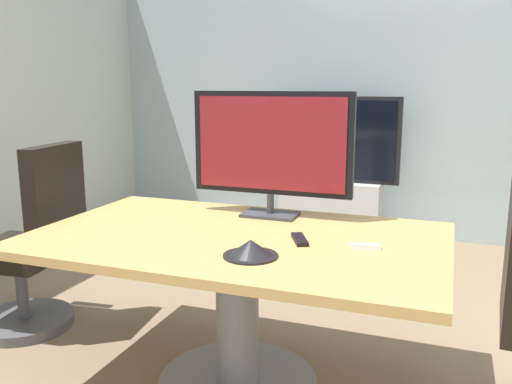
{
  "coord_description": "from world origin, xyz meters",
  "views": [
    {
      "loc": [
        0.76,
        -1.94,
        1.42
      ],
      "look_at": [
        -0.14,
        0.46,
        0.89
      ],
      "focal_mm": 37.4,
      "sensor_mm": 36.0,
      "label": 1
    }
  ],
  "objects_px": {
    "conference_table": "(237,276)",
    "office_chair_left": "(33,254)",
    "wall_display_unit": "(331,192)",
    "conference_phone": "(251,249)",
    "tv_monitor": "(271,147)",
    "remote_control": "(300,239)"
  },
  "relations": [
    {
      "from": "conference_table",
      "to": "office_chair_left",
      "type": "xyz_separation_m",
      "value": [
        -1.33,
        0.15,
        -0.09
      ]
    },
    {
      "from": "conference_phone",
      "to": "tv_monitor",
      "type": "bearing_deg",
      "value": 102.02
    },
    {
      "from": "office_chair_left",
      "to": "wall_display_unit",
      "type": "height_order",
      "value": "wall_display_unit"
    },
    {
      "from": "conference_phone",
      "to": "remote_control",
      "type": "relative_size",
      "value": 1.29
    },
    {
      "from": "tv_monitor",
      "to": "conference_phone",
      "type": "bearing_deg",
      "value": -77.98
    },
    {
      "from": "conference_table",
      "to": "tv_monitor",
      "type": "height_order",
      "value": "tv_monitor"
    },
    {
      "from": "conference_table",
      "to": "conference_phone",
      "type": "bearing_deg",
      "value": -57.79
    },
    {
      "from": "conference_table",
      "to": "conference_phone",
      "type": "xyz_separation_m",
      "value": [
        0.17,
        -0.27,
        0.23
      ]
    },
    {
      "from": "wall_display_unit",
      "to": "remote_control",
      "type": "height_order",
      "value": "wall_display_unit"
    },
    {
      "from": "wall_display_unit",
      "to": "remote_control",
      "type": "xyz_separation_m",
      "value": [
        0.42,
        -2.57,
        0.31
      ]
    },
    {
      "from": "conference_phone",
      "to": "office_chair_left",
      "type": "bearing_deg",
      "value": 164.38
    },
    {
      "from": "conference_table",
      "to": "remote_control",
      "type": "distance_m",
      "value": 0.36
    },
    {
      "from": "tv_monitor",
      "to": "remote_control",
      "type": "distance_m",
      "value": 0.59
    },
    {
      "from": "tv_monitor",
      "to": "remote_control",
      "type": "relative_size",
      "value": 4.94
    },
    {
      "from": "office_chair_left",
      "to": "conference_phone",
      "type": "distance_m",
      "value": 1.59
    },
    {
      "from": "office_chair_left",
      "to": "remote_control",
      "type": "bearing_deg",
      "value": 77.91
    },
    {
      "from": "conference_table",
      "to": "wall_display_unit",
      "type": "height_order",
      "value": "wall_display_unit"
    },
    {
      "from": "wall_display_unit",
      "to": "office_chair_left",
      "type": "bearing_deg",
      "value": -116.49
    },
    {
      "from": "wall_display_unit",
      "to": "remote_control",
      "type": "relative_size",
      "value": 7.71
    },
    {
      "from": "conference_table",
      "to": "office_chair_left",
      "type": "height_order",
      "value": "office_chair_left"
    },
    {
      "from": "wall_display_unit",
      "to": "conference_phone",
      "type": "xyz_separation_m",
      "value": [
        0.3,
        -2.84,
        0.33
      ]
    },
    {
      "from": "remote_control",
      "to": "conference_table",
      "type": "bearing_deg",
      "value": 153.93
    }
  ]
}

